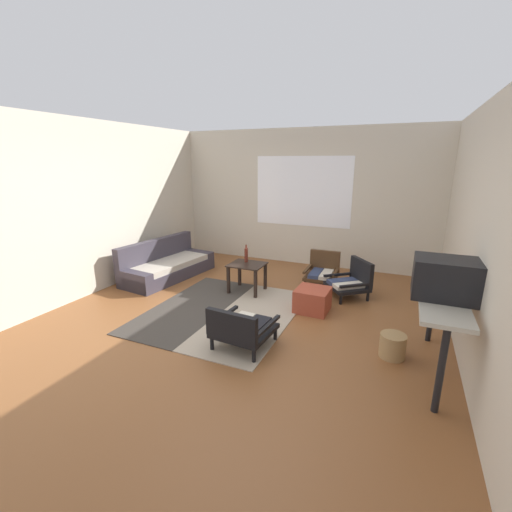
{
  "coord_description": "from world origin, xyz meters",
  "views": [
    {
      "loc": [
        1.91,
        -3.73,
        2.07
      ],
      "look_at": [
        0.0,
        0.67,
        0.75
      ],
      "focal_mm": 24.11,
      "sensor_mm": 36.0,
      "label": 1
    }
  ],
  "objects": [
    {
      "name": "console_shelf",
      "position": [
        2.33,
        -0.18,
        0.73
      ],
      "size": [
        0.42,
        1.43,
        0.83
      ],
      "color": "#B2AD9E",
      "rests_on": "ground"
    },
    {
      "name": "area_rug",
      "position": [
        -0.32,
        0.21,
        0.01
      ],
      "size": [
        1.97,
        2.33,
        0.01
      ],
      "color": "#38332D",
      "rests_on": "ground"
    },
    {
      "name": "armchair_striped_foreground",
      "position": [
        0.35,
        -0.56,
        0.25
      ],
      "size": [
        0.67,
        0.67,
        0.52
      ],
      "color": "black",
      "rests_on": "ground"
    },
    {
      "name": "couch",
      "position": [
        -2.01,
        1.16,
        0.21
      ],
      "size": [
        0.93,
        1.86,
        0.68
      ],
      "color": "#38333D",
      "rests_on": "ground"
    },
    {
      "name": "coffee_table",
      "position": [
        -0.33,
        1.07,
        0.37
      ],
      "size": [
        0.55,
        0.49,
        0.47
      ],
      "color": "black",
      "rests_on": "ground"
    },
    {
      "name": "clay_vase",
      "position": [
        2.33,
        0.22,
        0.93
      ],
      "size": [
        0.25,
        0.25,
        0.27
      ],
      "color": "#935B38",
      "rests_on": "console_shelf"
    },
    {
      "name": "armchair_by_window",
      "position": [
        0.71,
        1.94,
        0.24
      ],
      "size": [
        0.54,
        0.58,
        0.55
      ],
      "color": "#472D19",
      "rests_on": "ground"
    },
    {
      "name": "side_wall_left",
      "position": [
        -2.66,
        0.3,
        1.35
      ],
      "size": [
        0.12,
        6.6,
        2.7
      ],
      "primitive_type": "cube",
      "color": "beige",
      "rests_on": "ground"
    },
    {
      "name": "crt_television",
      "position": [
        2.32,
        -0.24,
        1.02
      ],
      "size": [
        0.56,
        0.44,
        0.37
      ],
      "color": "black",
      "rests_on": "console_shelf"
    },
    {
      "name": "armchair_corner",
      "position": [
        1.26,
        1.54,
        0.26
      ],
      "size": [
        0.78,
        0.78,
        0.59
      ],
      "color": "black",
      "rests_on": "ground"
    },
    {
      "name": "ottoman_orange",
      "position": [
        0.84,
        0.76,
        0.16
      ],
      "size": [
        0.47,
        0.47,
        0.33
      ],
      "primitive_type": "cube",
      "rotation": [
        0.0,
        0.0,
        -0.02
      ],
      "color": "#993D28",
      "rests_on": "ground"
    },
    {
      "name": "side_wall_right",
      "position": [
        2.66,
        0.3,
        1.35
      ],
      "size": [
        0.12,
        6.6,
        2.7
      ],
      "primitive_type": "cube",
      "color": "beige",
      "rests_on": "ground"
    },
    {
      "name": "far_wall_with_window",
      "position": [
        0.0,
        3.06,
        1.35
      ],
      "size": [
        5.6,
        0.13,
        2.7
      ],
      "color": "beige",
      "rests_on": "ground"
    },
    {
      "name": "ground_plane",
      "position": [
        0.0,
        0.0,
        0.0
      ],
      "size": [
        7.8,
        7.8,
        0.0
      ],
      "primitive_type": "plane",
      "color": "brown"
    },
    {
      "name": "glass_bottle",
      "position": [
        -0.39,
        1.17,
        0.6
      ],
      "size": [
        0.06,
        0.06,
        0.29
      ],
      "color": "#5B2319",
      "rests_on": "coffee_table"
    },
    {
      "name": "wicker_basket",
      "position": [
        1.95,
        -0.07,
        0.13
      ],
      "size": [
        0.27,
        0.27,
        0.26
      ],
      "primitive_type": "cylinder",
      "color": "#9E7A4C",
      "rests_on": "ground"
    }
  ]
}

